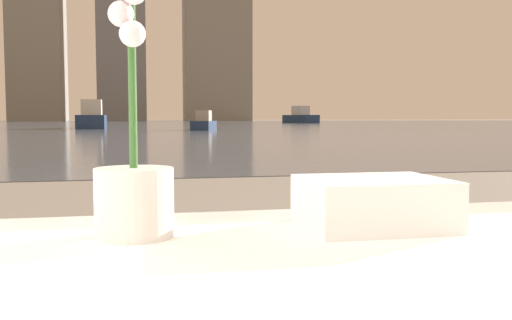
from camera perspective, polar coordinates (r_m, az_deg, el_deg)
potted_orchid at (r=0.86m, az=-12.09°, el=-0.71°), size 0.12×0.12×0.44m
towel_stack at (r=0.95m, az=11.63°, el=-4.21°), size 0.23×0.19×0.08m
harbor_water at (r=61.98m, az=-11.36°, el=3.54°), size 180.00×110.00×0.01m
harbor_boat_1 at (r=38.42m, az=-16.09°, el=4.02°), size 1.80×5.00×1.86m
harbor_boat_2 at (r=32.70m, az=-5.23°, el=3.69°), size 1.83×3.16×1.12m
harbor_boat_3 at (r=72.48m, az=4.48°, el=4.32°), size 3.49×6.06×2.15m
skyline_tower_1 at (r=121.11m, az=-21.09°, el=13.62°), size 9.73×11.75×41.86m
skyline_tower_2 at (r=119.92m, az=-13.37°, el=14.48°), size 9.47×6.44×44.30m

